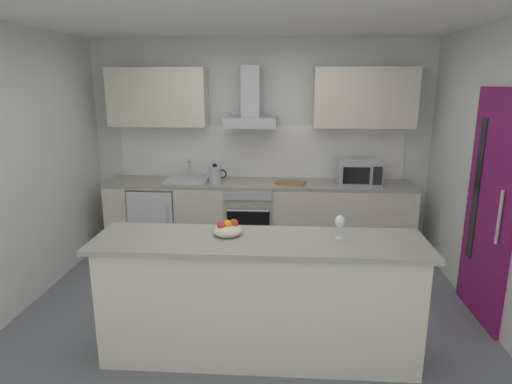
{
  "coord_description": "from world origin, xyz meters",
  "views": [
    {
      "loc": [
        0.32,
        -3.66,
        2.09
      ],
      "look_at": [
        0.04,
        0.48,
        1.05
      ],
      "focal_mm": 30.84,
      "sensor_mm": 36.0,
      "label": 1
    }
  ],
  "objects_px": {
    "fruit_bowl": "(228,229)",
    "oven": "(250,217)",
    "refrigerator": "(157,218)",
    "chopping_board": "(291,183)",
    "sink": "(188,179)",
    "wine_glass": "(340,222)",
    "range_hood": "(251,108)",
    "kettle": "(215,174)",
    "microwave": "(359,172)"
  },
  "relations": [
    {
      "from": "kettle",
      "to": "wine_glass",
      "type": "height_order",
      "value": "wine_glass"
    },
    {
      "from": "oven",
      "to": "refrigerator",
      "type": "distance_m",
      "value": 1.18
    },
    {
      "from": "range_hood",
      "to": "wine_glass",
      "type": "height_order",
      "value": "range_hood"
    },
    {
      "from": "oven",
      "to": "range_hood",
      "type": "bearing_deg",
      "value": 90.0
    },
    {
      "from": "range_hood",
      "to": "wine_glass",
      "type": "xyz_separation_m",
      "value": [
        0.83,
        -2.23,
        -0.7
      ]
    },
    {
      "from": "oven",
      "to": "chopping_board",
      "type": "height_order",
      "value": "chopping_board"
    },
    {
      "from": "refrigerator",
      "to": "wine_glass",
      "type": "height_order",
      "value": "wine_glass"
    },
    {
      "from": "refrigerator",
      "to": "chopping_board",
      "type": "height_order",
      "value": "chopping_board"
    },
    {
      "from": "oven",
      "to": "microwave",
      "type": "relative_size",
      "value": 1.6
    },
    {
      "from": "range_hood",
      "to": "refrigerator",
      "type": "bearing_deg",
      "value": -173.61
    },
    {
      "from": "microwave",
      "to": "fruit_bowl",
      "type": "bearing_deg",
      "value": -122.27
    },
    {
      "from": "refrigerator",
      "to": "kettle",
      "type": "distance_m",
      "value": 0.96
    },
    {
      "from": "oven",
      "to": "chopping_board",
      "type": "relative_size",
      "value": 2.35
    },
    {
      "from": "wine_glass",
      "to": "refrigerator",
      "type": "bearing_deg",
      "value": 133.82
    },
    {
      "from": "wine_glass",
      "to": "chopping_board",
      "type": "relative_size",
      "value": 0.52
    },
    {
      "from": "refrigerator",
      "to": "wine_glass",
      "type": "xyz_separation_m",
      "value": [
        2.01,
        -2.1,
        0.66
      ]
    },
    {
      "from": "microwave",
      "to": "range_hood",
      "type": "height_order",
      "value": "range_hood"
    },
    {
      "from": "sink",
      "to": "range_hood",
      "type": "bearing_deg",
      "value": 8.73
    },
    {
      "from": "oven",
      "to": "microwave",
      "type": "xyz_separation_m",
      "value": [
        1.3,
        -0.03,
        0.59
      ]
    },
    {
      "from": "refrigerator",
      "to": "range_hood",
      "type": "relative_size",
      "value": 1.18
    },
    {
      "from": "sink",
      "to": "fruit_bowl",
      "type": "xyz_separation_m",
      "value": [
        0.77,
        -2.1,
        0.08
      ]
    },
    {
      "from": "range_hood",
      "to": "fruit_bowl",
      "type": "distance_m",
      "value": 2.35
    },
    {
      "from": "refrigerator",
      "to": "wine_glass",
      "type": "bearing_deg",
      "value": -46.18
    },
    {
      "from": "sink",
      "to": "kettle",
      "type": "bearing_deg",
      "value": -7.25
    },
    {
      "from": "oven",
      "to": "chopping_board",
      "type": "bearing_deg",
      "value": -2.75
    },
    {
      "from": "microwave",
      "to": "chopping_board",
      "type": "xyz_separation_m",
      "value": [
        -0.81,
        0.0,
        -0.14
      ]
    },
    {
      "from": "chopping_board",
      "to": "oven",
      "type": "bearing_deg",
      "value": 177.25
    },
    {
      "from": "sink",
      "to": "kettle",
      "type": "relative_size",
      "value": 1.73
    },
    {
      "from": "range_hood",
      "to": "wine_glass",
      "type": "bearing_deg",
      "value": -69.52
    },
    {
      "from": "fruit_bowl",
      "to": "chopping_board",
      "type": "distance_m",
      "value": 2.12
    },
    {
      "from": "microwave",
      "to": "wine_glass",
      "type": "bearing_deg",
      "value": -102.69
    },
    {
      "from": "sink",
      "to": "fruit_bowl",
      "type": "bearing_deg",
      "value": -69.77
    },
    {
      "from": "kettle",
      "to": "sink",
      "type": "bearing_deg",
      "value": 172.75
    },
    {
      "from": "refrigerator",
      "to": "fruit_bowl",
      "type": "distance_m",
      "value": 2.46
    },
    {
      "from": "wine_glass",
      "to": "range_hood",
      "type": "bearing_deg",
      "value": 110.48
    },
    {
      "from": "sink",
      "to": "oven",
      "type": "bearing_deg",
      "value": -0.82
    },
    {
      "from": "kettle",
      "to": "wine_glass",
      "type": "xyz_separation_m",
      "value": [
        1.25,
        -2.07,
        0.08
      ]
    },
    {
      "from": "microwave",
      "to": "kettle",
      "type": "bearing_deg",
      "value": -179.81
    },
    {
      "from": "wine_glass",
      "to": "fruit_bowl",
      "type": "height_order",
      "value": "wine_glass"
    },
    {
      "from": "kettle",
      "to": "refrigerator",
      "type": "bearing_deg",
      "value": 177.67
    },
    {
      "from": "refrigerator",
      "to": "range_hood",
      "type": "xyz_separation_m",
      "value": [
        1.18,
        0.13,
        1.36
      ]
    },
    {
      "from": "kettle",
      "to": "wine_glass",
      "type": "distance_m",
      "value": 2.42
    },
    {
      "from": "oven",
      "to": "kettle",
      "type": "bearing_deg",
      "value": -175.42
    },
    {
      "from": "fruit_bowl",
      "to": "oven",
      "type": "bearing_deg",
      "value": 90.01
    },
    {
      "from": "microwave",
      "to": "chopping_board",
      "type": "distance_m",
      "value": 0.82
    },
    {
      "from": "microwave",
      "to": "wine_glass",
      "type": "xyz_separation_m",
      "value": [
        -0.47,
        -2.07,
        0.04
      ]
    },
    {
      "from": "oven",
      "to": "microwave",
      "type": "distance_m",
      "value": 1.43
    },
    {
      "from": "oven",
      "to": "fruit_bowl",
      "type": "xyz_separation_m",
      "value": [
        0.0,
        -2.09,
        0.55
      ]
    },
    {
      "from": "fruit_bowl",
      "to": "kettle",
      "type": "bearing_deg",
      "value": 101.6
    },
    {
      "from": "sink",
      "to": "fruit_bowl",
      "type": "height_order",
      "value": "sink"
    }
  ]
}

